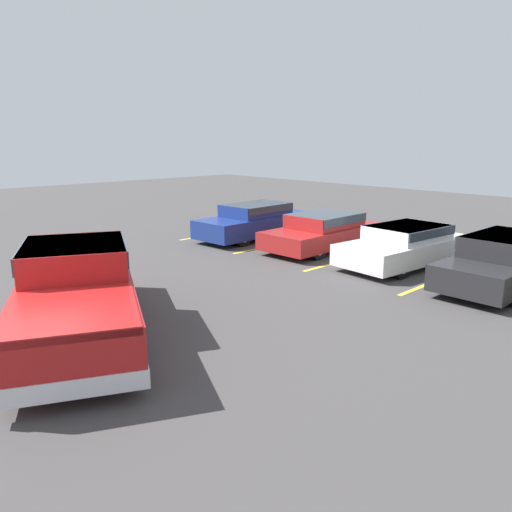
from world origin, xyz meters
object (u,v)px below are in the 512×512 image
Objects in this scene: pickup_truck at (77,291)px; parked_sedan_a at (255,220)px; parked_sedan_d at (505,259)px; parked_sedan_b at (323,230)px; parked_sedan_c at (406,244)px.

pickup_truck is 9.90m from parked_sedan_a.
parked_sedan_d is at bearing 90.87° from pickup_truck.
parked_sedan_b is at bearing -90.76° from parked_sedan_d.
parked_sedan_d reaches higher than parked_sedan_c.
parked_sedan_d is (4.15, 9.02, -0.17)m from pickup_truck.
parked_sedan_c is at bearing 90.37° from parked_sedan_a.
parked_sedan_b is at bearing 93.61° from parked_sedan_a.
parked_sedan_d is (2.78, -0.11, 0.07)m from parked_sedan_c.
parked_sedan_a is at bearing -84.93° from parked_sedan_b.
parked_sedan_a is 1.05× the size of parked_sedan_c.
parked_sedan_c is at bearing 88.64° from parked_sedan_b.
parked_sedan_b is (2.94, 0.35, -0.03)m from parked_sedan_a.
parked_sedan_d is at bearing 88.53° from parked_sedan_a.
parked_sedan_a is at bearing -81.87° from parked_sedan_c.
parked_sedan_a is at bearing -88.16° from parked_sedan_d.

